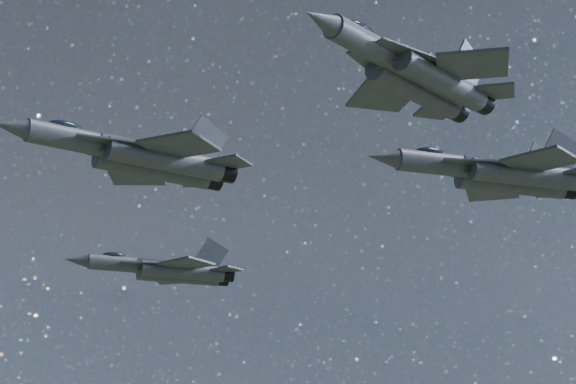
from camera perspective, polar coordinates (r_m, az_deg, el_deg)
jet_lead at (r=65.05m, az=-8.73°, el=2.10°), size 17.28×12.26×4.39m
jet_left at (r=86.70m, az=-7.18°, el=-4.59°), size 15.64×10.59×3.93m
jet_right at (r=57.73m, az=7.54°, el=6.95°), size 16.82×11.53×4.22m
jet_slot at (r=76.41m, az=12.48°, el=1.07°), size 19.19×12.89×4.85m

